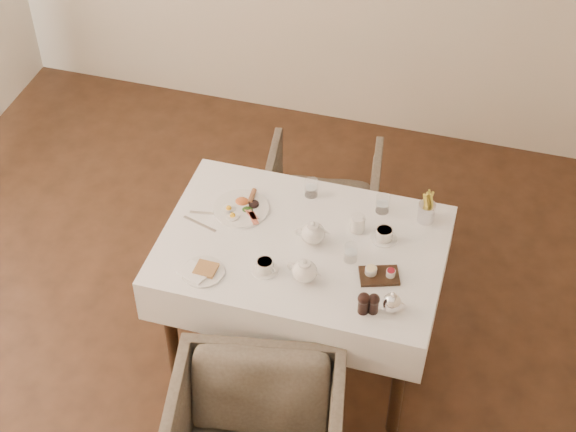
# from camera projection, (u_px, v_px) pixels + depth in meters

# --- Properties ---
(table) EXTENTS (1.28, 0.88, 0.75)m
(table) POSITION_uv_depth(u_px,v_px,m) (302.00, 261.00, 4.06)
(table) COLOR black
(table) RESTS_ON ground
(armchair_far) EXTENTS (0.69, 0.71, 0.57)m
(armchair_far) POSITION_uv_depth(u_px,v_px,m) (322.00, 202.00, 4.87)
(armchair_far) COLOR #484035
(armchair_far) RESTS_ON ground
(breakfast_plate) EXTENTS (0.26, 0.26, 0.03)m
(breakfast_plate) POSITION_uv_depth(u_px,v_px,m) (242.00, 208.00, 4.14)
(breakfast_plate) COLOR white
(breakfast_plate) RESTS_ON table
(side_plate) EXTENTS (0.20, 0.19, 0.02)m
(side_plate) POSITION_uv_depth(u_px,v_px,m) (201.00, 272.00, 3.84)
(side_plate) COLOR white
(side_plate) RESTS_ON table
(teapot_centre) EXTENTS (0.17, 0.14, 0.12)m
(teapot_centre) POSITION_uv_depth(u_px,v_px,m) (313.00, 232.00, 3.95)
(teapot_centre) COLOR white
(teapot_centre) RESTS_ON table
(teapot_front) EXTENTS (0.17, 0.14, 0.12)m
(teapot_front) POSITION_uv_depth(u_px,v_px,m) (305.00, 270.00, 3.78)
(teapot_front) COLOR white
(teapot_front) RESTS_ON table
(creamer) EXTENTS (0.07, 0.07, 0.08)m
(creamer) POSITION_uv_depth(u_px,v_px,m) (358.00, 223.00, 4.01)
(creamer) COLOR white
(creamer) RESTS_ON table
(teacup_near) EXTENTS (0.12, 0.12, 0.06)m
(teacup_near) POSITION_uv_depth(u_px,v_px,m) (265.00, 266.00, 3.84)
(teacup_near) COLOR white
(teacup_near) RESTS_ON table
(teacup_far) EXTENTS (0.12, 0.12, 0.06)m
(teacup_far) POSITION_uv_depth(u_px,v_px,m) (384.00, 235.00, 3.98)
(teacup_far) COLOR white
(teacup_far) RESTS_ON table
(glass_left) EXTENTS (0.08, 0.08, 0.09)m
(glass_left) POSITION_uv_depth(u_px,v_px,m) (311.00, 188.00, 4.19)
(glass_left) COLOR silver
(glass_left) RESTS_ON table
(glass_mid) EXTENTS (0.07, 0.07, 0.09)m
(glass_mid) POSITION_uv_depth(u_px,v_px,m) (351.00, 253.00, 3.88)
(glass_mid) COLOR silver
(glass_mid) RESTS_ON table
(glass_right) EXTENTS (0.08, 0.08, 0.09)m
(glass_right) POSITION_uv_depth(u_px,v_px,m) (383.00, 204.00, 4.11)
(glass_right) COLOR silver
(glass_right) RESTS_ON table
(condiment_board) EXTENTS (0.20, 0.16, 0.04)m
(condiment_board) POSITION_uv_depth(u_px,v_px,m) (379.00, 275.00, 3.82)
(condiment_board) COLOR black
(condiment_board) RESTS_ON table
(pepper_mill_left) EXTENTS (0.06, 0.06, 0.11)m
(pepper_mill_left) POSITION_uv_depth(u_px,v_px,m) (364.00, 303.00, 3.65)
(pepper_mill_left) COLOR black
(pepper_mill_left) RESTS_ON table
(pepper_mill_right) EXTENTS (0.07, 0.07, 0.10)m
(pepper_mill_right) POSITION_uv_depth(u_px,v_px,m) (374.00, 303.00, 3.65)
(pepper_mill_right) COLOR black
(pepper_mill_right) RESTS_ON table
(silver_pot) EXTENTS (0.11, 0.09, 0.11)m
(silver_pot) POSITION_uv_depth(u_px,v_px,m) (392.00, 302.00, 3.66)
(silver_pot) COLOR white
(silver_pot) RESTS_ON table
(fries_cup) EXTENTS (0.08, 0.08, 0.17)m
(fries_cup) POSITION_uv_depth(u_px,v_px,m) (427.00, 208.00, 4.04)
(fries_cup) COLOR silver
(fries_cup) RESTS_ON table
(cutlery_fork) EXTENTS (0.19, 0.05, 0.00)m
(cutlery_fork) POSITION_uv_depth(u_px,v_px,m) (209.00, 213.00, 4.12)
(cutlery_fork) COLOR silver
(cutlery_fork) RESTS_ON table
(cutlery_knife) EXTENTS (0.18, 0.07, 0.00)m
(cutlery_knife) POSITION_uv_depth(u_px,v_px,m) (200.00, 224.00, 4.07)
(cutlery_knife) COLOR silver
(cutlery_knife) RESTS_ON table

